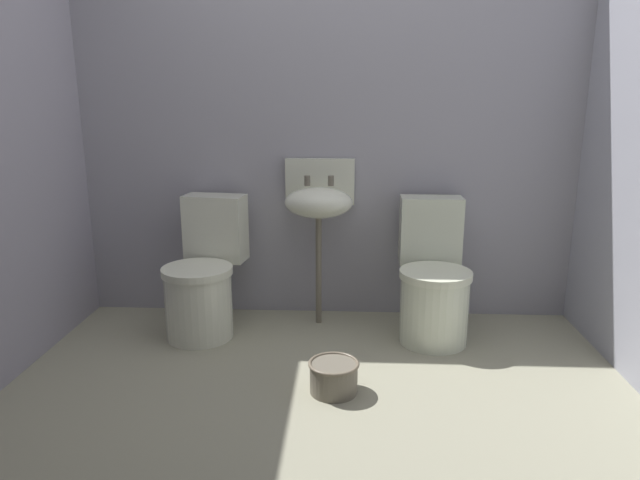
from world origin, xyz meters
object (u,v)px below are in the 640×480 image
(sink, at_px, (319,201))
(bucket, at_px, (334,376))
(toilet_left, at_px, (204,279))
(toilet_right, at_px, (433,283))

(sink, xyz_separation_m, bucket, (0.12, -0.87, -0.67))
(toilet_left, xyz_separation_m, toilet_right, (1.32, -0.00, 0.00))
(toilet_left, distance_m, bucket, 1.06)
(toilet_left, xyz_separation_m, bucket, (0.78, -0.69, -0.24))
(toilet_left, xyz_separation_m, sink, (0.66, 0.19, 0.43))
(sink, relative_size, bucket, 4.11)
(toilet_left, relative_size, bucket, 3.24)
(toilet_left, height_order, bucket, toilet_left)
(toilet_left, height_order, sink, sink)
(toilet_right, distance_m, sink, 0.81)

